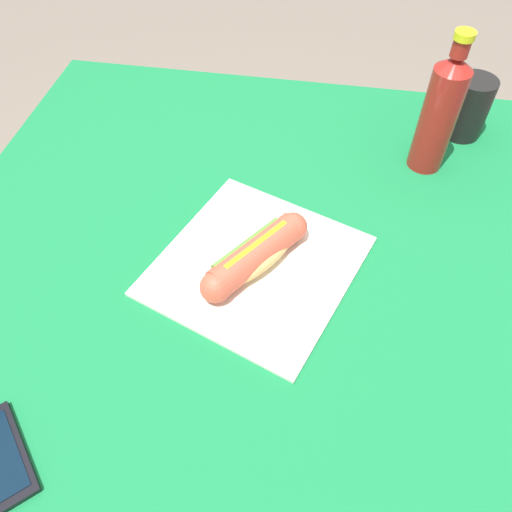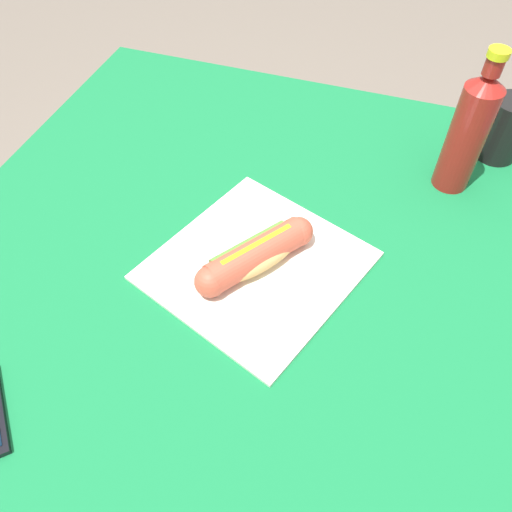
# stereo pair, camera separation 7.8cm
# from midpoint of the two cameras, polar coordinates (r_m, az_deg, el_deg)

# --- Properties ---
(ground_plane) EXTENTS (6.00, 6.00, 0.00)m
(ground_plane) POSITION_cam_midpoint_polar(r_m,az_deg,el_deg) (1.47, -2.78, -19.62)
(ground_plane) COLOR #6B6056
(ground_plane) RESTS_ON ground
(dining_table) EXTENTS (1.08, 1.00, 0.75)m
(dining_table) POSITION_cam_midpoint_polar(r_m,az_deg,el_deg) (0.91, -4.25, -6.13)
(dining_table) COLOR brown
(dining_table) RESTS_ON ground
(paper_wrapper) EXTENTS (0.38, 0.37, 0.01)m
(paper_wrapper) POSITION_cam_midpoint_polar(r_m,az_deg,el_deg) (0.80, -2.78, -1.40)
(paper_wrapper) COLOR silver
(paper_wrapper) RESTS_ON dining_table
(hot_dog) EXTENTS (0.18, 0.14, 0.05)m
(hot_dog) POSITION_cam_midpoint_polar(r_m,az_deg,el_deg) (0.78, -2.90, -0.15)
(hot_dog) COLOR tan
(hot_dog) RESTS_ON paper_wrapper
(soda_bottle) EXTENTS (0.06, 0.06, 0.26)m
(soda_bottle) POSITION_cam_midpoint_polar(r_m,az_deg,el_deg) (0.95, 17.60, 14.92)
(soda_bottle) COLOR maroon
(soda_bottle) RESTS_ON dining_table
(drinking_cup) EXTENTS (0.08, 0.08, 0.12)m
(drinking_cup) POSITION_cam_midpoint_polar(r_m,az_deg,el_deg) (1.08, 20.69, 15.17)
(drinking_cup) COLOR black
(drinking_cup) RESTS_ON dining_table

